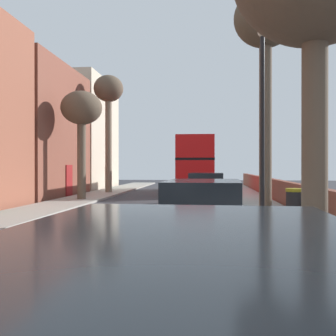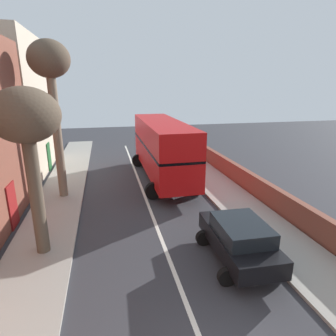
{
  "view_description": "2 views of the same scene",
  "coord_description": "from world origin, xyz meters",
  "px_view_note": "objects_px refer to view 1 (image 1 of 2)",
  "views": [
    {
      "loc": [
        2.6,
        -15.0,
        2.0
      ],
      "look_at": [
        0.46,
        5.5,
        1.91
      ],
      "focal_mm": 41.67,
      "sensor_mm": 36.0,
      "label": 1
    },
    {
      "loc": [
        -2.1,
        -3.71,
        6.38
      ],
      "look_at": [
        1.17,
        10.85,
        2.01
      ],
      "focal_mm": 30.22,
      "sensor_mm": 36.0,
      "label": 2
    }
  ],
  "objects_px": {
    "parked_car_silver_right_3": "(204,213)",
    "parked_car_black_right_2": "(207,187)",
    "street_tree_left_4": "(81,113)",
    "lamppost_right": "(262,110)",
    "street_tree_left_0": "(108,97)",
    "double_decker_bus": "(197,162)",
    "litter_bin_right": "(294,207)",
    "street_tree_right_1": "(266,29)"
  },
  "relations": [
    {
      "from": "parked_car_silver_right_3",
      "to": "parked_car_black_right_2",
      "type": "bearing_deg",
      "value": 89.99
    },
    {
      "from": "street_tree_left_4",
      "to": "parked_car_black_right_2",
      "type": "bearing_deg",
      "value": -16.56
    },
    {
      "from": "lamppost_right",
      "to": "street_tree_left_4",
      "type": "bearing_deg",
      "value": 134.15
    },
    {
      "from": "street_tree_left_0",
      "to": "lamppost_right",
      "type": "bearing_deg",
      "value": -59.53
    },
    {
      "from": "double_decker_bus",
      "to": "parked_car_black_right_2",
      "type": "distance_m",
      "value": 10.33
    },
    {
      "from": "street_tree_left_4",
      "to": "litter_bin_right",
      "type": "distance_m",
      "value": 14.36
    },
    {
      "from": "double_decker_bus",
      "to": "parked_car_silver_right_3",
      "type": "height_order",
      "value": "double_decker_bus"
    },
    {
      "from": "double_decker_bus",
      "to": "street_tree_left_0",
      "type": "bearing_deg",
      "value": -162.04
    },
    {
      "from": "lamppost_right",
      "to": "litter_bin_right",
      "type": "distance_m",
      "value": 3.25
    },
    {
      "from": "double_decker_bus",
      "to": "street_tree_left_0",
      "type": "height_order",
      "value": "street_tree_left_0"
    },
    {
      "from": "parked_car_black_right_2",
      "to": "lamppost_right",
      "type": "xyz_separation_m",
      "value": [
        1.8,
        -7.16,
        2.86
      ]
    },
    {
      "from": "parked_car_black_right_2",
      "to": "litter_bin_right",
      "type": "relative_size",
      "value": 3.48
    },
    {
      "from": "parked_car_black_right_2",
      "to": "street_tree_left_0",
      "type": "height_order",
      "value": "street_tree_left_0"
    },
    {
      "from": "parked_car_silver_right_3",
      "to": "street_tree_left_0",
      "type": "relative_size",
      "value": 0.54
    },
    {
      "from": "parked_car_black_right_2",
      "to": "street_tree_left_0",
      "type": "xyz_separation_m",
      "value": [
        -7.19,
        8.13,
        6.13
      ]
    },
    {
      "from": "double_decker_bus",
      "to": "lamppost_right",
      "type": "height_order",
      "value": "lamppost_right"
    },
    {
      "from": "parked_car_black_right_2",
      "to": "double_decker_bus",
      "type": "bearing_deg",
      "value": 94.47
    },
    {
      "from": "parked_car_silver_right_3",
      "to": "lamppost_right",
      "type": "xyz_separation_m",
      "value": [
        1.8,
        3.87,
        2.85
      ]
    },
    {
      "from": "street_tree_left_0",
      "to": "lamppost_right",
      "type": "distance_m",
      "value": 18.04
    },
    {
      "from": "parked_car_silver_right_3",
      "to": "litter_bin_right",
      "type": "height_order",
      "value": "parked_car_silver_right_3"
    },
    {
      "from": "parked_car_silver_right_3",
      "to": "street_tree_right_1",
      "type": "xyz_separation_m",
      "value": [
        2.33,
        6.9,
        6.44
      ]
    },
    {
      "from": "street_tree_left_0",
      "to": "lamppost_right",
      "type": "xyz_separation_m",
      "value": [
        9.0,
        -15.29,
        -3.28
      ]
    },
    {
      "from": "street_tree_right_1",
      "to": "litter_bin_right",
      "type": "relative_size",
      "value": 7.51
    },
    {
      "from": "street_tree_right_1",
      "to": "lamppost_right",
      "type": "height_order",
      "value": "street_tree_right_1"
    },
    {
      "from": "parked_car_silver_right_3",
      "to": "street_tree_left_0",
      "type": "height_order",
      "value": "street_tree_left_0"
    },
    {
      "from": "street_tree_left_0",
      "to": "street_tree_left_4",
      "type": "relative_size",
      "value": 1.37
    },
    {
      "from": "parked_car_black_right_2",
      "to": "litter_bin_right",
      "type": "distance_m",
      "value": 7.67
    },
    {
      "from": "street_tree_right_1",
      "to": "street_tree_left_4",
      "type": "relative_size",
      "value": 1.42
    },
    {
      "from": "parked_car_black_right_2",
      "to": "street_tree_right_1",
      "type": "xyz_separation_m",
      "value": [
        2.33,
        -4.12,
        6.44
      ]
    },
    {
      "from": "street_tree_left_0",
      "to": "street_tree_right_1",
      "type": "bearing_deg",
      "value": -52.16
    },
    {
      "from": "parked_car_black_right_2",
      "to": "street_tree_right_1",
      "type": "relative_size",
      "value": 0.46
    },
    {
      "from": "street_tree_left_0",
      "to": "lamppost_right",
      "type": "relative_size",
      "value": 1.36
    },
    {
      "from": "street_tree_left_0",
      "to": "street_tree_right_1",
      "type": "xyz_separation_m",
      "value": [
        9.52,
        -12.26,
        0.31
      ]
    },
    {
      "from": "double_decker_bus",
      "to": "litter_bin_right",
      "type": "xyz_separation_m",
      "value": [
        3.6,
        -17.34,
        -1.64
      ]
    },
    {
      "from": "street_tree_left_0",
      "to": "litter_bin_right",
      "type": "xyz_separation_m",
      "value": [
        10.0,
        -15.27,
        -6.37
      ]
    },
    {
      "from": "street_tree_right_1",
      "to": "street_tree_left_4",
      "type": "xyz_separation_m",
      "value": [
        -9.56,
        6.28,
        -2.27
      ]
    },
    {
      "from": "parked_car_silver_right_3",
      "to": "lamppost_right",
      "type": "relative_size",
      "value": 0.73
    },
    {
      "from": "double_decker_bus",
      "to": "lamppost_right",
      "type": "distance_m",
      "value": 17.62
    },
    {
      "from": "parked_car_silver_right_3",
      "to": "lamppost_right",
      "type": "height_order",
      "value": "lamppost_right"
    },
    {
      "from": "street_tree_left_0",
      "to": "parked_car_silver_right_3",
      "type": "bearing_deg",
      "value": -69.42
    },
    {
      "from": "parked_car_black_right_2",
      "to": "street_tree_left_4",
      "type": "bearing_deg",
      "value": 163.44
    },
    {
      "from": "double_decker_bus",
      "to": "parked_car_silver_right_3",
      "type": "relative_size",
      "value": 2.27
    }
  ]
}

